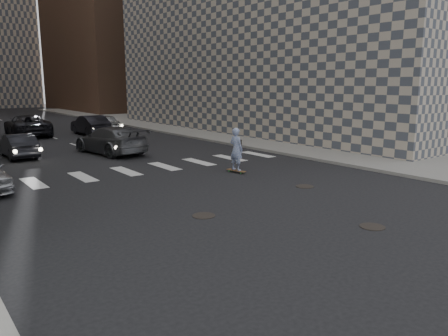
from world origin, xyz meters
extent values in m
plane|color=black|center=(0.00, 0.00, 0.00)|extent=(160.00, 160.00, 0.00)
cube|color=gray|center=(14.50, 20.00, 0.07)|extent=(13.00, 80.00, 0.15)
cube|color=black|center=(11.20, 14.00, 2.00)|extent=(0.30, 18.00, 4.00)
cylinder|color=black|center=(1.20, -2.50, 0.01)|extent=(0.70, 0.70, 0.02)
cylinder|color=black|center=(-2.00, 1.20, 0.01)|extent=(0.70, 0.70, 0.02)
cylinder|color=black|center=(3.30, 2.00, 0.01)|extent=(0.70, 0.70, 0.02)
cube|color=brown|center=(2.86, 5.74, 0.10)|extent=(0.40, 1.04, 0.02)
cylinder|color=green|center=(2.83, 5.37, 0.03)|extent=(0.04, 0.07, 0.07)
cylinder|color=green|center=(3.00, 5.40, 0.03)|extent=(0.04, 0.07, 0.07)
cylinder|color=green|center=(2.71, 6.09, 0.03)|extent=(0.04, 0.07, 0.07)
cylinder|color=green|center=(2.89, 6.11, 0.03)|extent=(0.04, 0.07, 0.07)
imported|color=#95A5D9|center=(2.86, 5.74, 1.06)|extent=(0.56, 0.76, 1.92)
cube|color=black|center=(3.05, 5.83, 1.30)|extent=(0.16, 0.33, 0.36)
imported|color=black|center=(-4.04, 16.04, 0.65)|extent=(1.38, 3.93, 1.29)
imported|color=#515358|center=(0.50, 14.31, 0.77)|extent=(2.88, 5.58, 1.55)
imported|color=black|center=(-1.26, 26.00, 0.81)|extent=(3.03, 6.00, 1.63)
imported|color=#ACB0B4|center=(4.62, 25.62, 0.72)|extent=(1.99, 4.36, 1.45)
imported|color=black|center=(2.87, 24.00, 0.76)|extent=(1.68, 4.66, 1.53)
camera|label=1|loc=(-9.14, -9.35, 3.96)|focal=35.00mm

